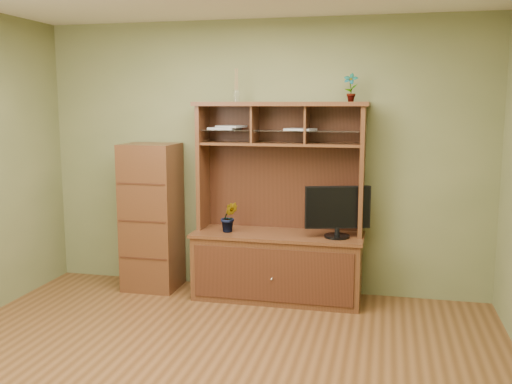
% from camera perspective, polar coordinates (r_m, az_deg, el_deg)
% --- Properties ---
extents(room, '(4.54, 4.04, 2.74)m').
position_cam_1_polar(room, '(3.81, -5.88, 0.74)').
color(room, '#553218').
rests_on(room, ground).
extents(media_hutch, '(1.66, 0.61, 1.90)m').
position_cam_1_polar(media_hutch, '(5.56, 2.24, -5.35)').
color(media_hutch, '#462914').
rests_on(media_hutch, room).
extents(monitor, '(0.60, 0.24, 0.48)m').
position_cam_1_polar(monitor, '(5.32, 8.15, -1.85)').
color(monitor, black).
rests_on(monitor, media_hutch).
extents(orchid_plant, '(0.19, 0.17, 0.30)m').
position_cam_1_polar(orchid_plant, '(5.52, -2.70, -2.51)').
color(orchid_plant, '#355A1E').
rests_on(orchid_plant, media_hutch).
extents(top_plant, '(0.15, 0.12, 0.26)m').
position_cam_1_polar(top_plant, '(5.39, 9.44, 10.29)').
color(top_plant, '#2D5F21').
rests_on(top_plant, media_hutch).
extents(reed_diffuser, '(0.06, 0.06, 0.32)m').
position_cam_1_polar(reed_diffuser, '(5.56, -1.98, 10.27)').
color(reed_diffuser, silver).
rests_on(reed_diffuser, media_hutch).
extents(magazines, '(1.06, 0.27, 0.04)m').
position_cam_1_polar(magazines, '(5.53, -0.53, 6.41)').
color(magazines, '#A8A8AC').
rests_on(magazines, media_hutch).
extents(side_cabinet, '(0.53, 0.48, 1.49)m').
position_cam_1_polar(side_cabinet, '(5.90, -10.37, -2.45)').
color(side_cabinet, '#462914').
rests_on(side_cabinet, room).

